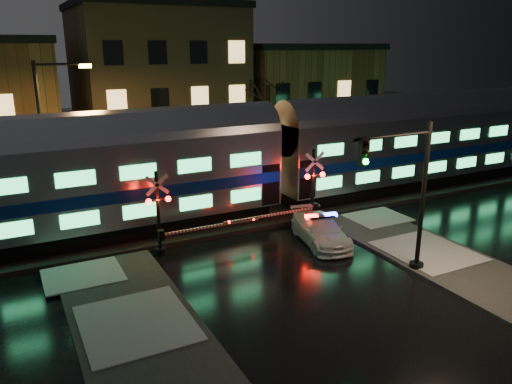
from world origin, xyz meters
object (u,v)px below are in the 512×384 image
(crossing_signal_right, at_px, (307,196))
(streetlight, at_px, (48,132))
(crossing_signal_left, at_px, (167,220))
(traffic_light, at_px, (406,198))
(police_car, at_px, (321,230))

(crossing_signal_right, xyz_separation_m, streetlight, (-11.13, 6.70, 3.09))
(crossing_signal_right, relative_size, crossing_signal_left, 1.05)
(traffic_light, relative_size, streetlight, 0.75)
(police_car, distance_m, streetlight, 14.32)
(crossing_signal_right, height_order, crossing_signal_left, crossing_signal_right)
(crossing_signal_right, relative_size, traffic_light, 0.92)
(police_car, xyz_separation_m, crossing_signal_right, (0.56, 2.04, 1.01))
(crossing_signal_right, distance_m, crossing_signal_left, 7.25)
(police_car, xyz_separation_m, crossing_signal_left, (-6.70, 2.03, 0.92))
(crossing_signal_left, xyz_separation_m, traffic_light, (7.62, -6.31, 1.70))
(crossing_signal_right, height_order, streetlight, streetlight)
(streetlight, bearing_deg, crossing_signal_left, -59.92)
(crossing_signal_right, bearing_deg, crossing_signal_left, -179.96)
(streetlight, bearing_deg, traffic_light, -48.51)
(police_car, relative_size, traffic_light, 0.75)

